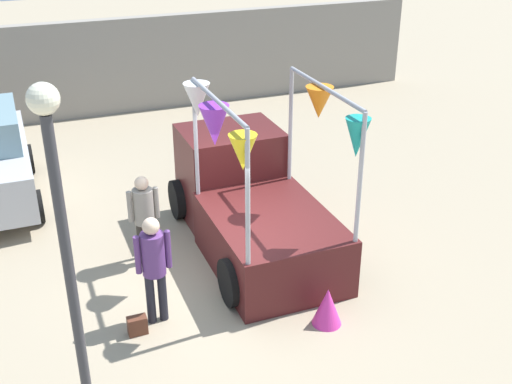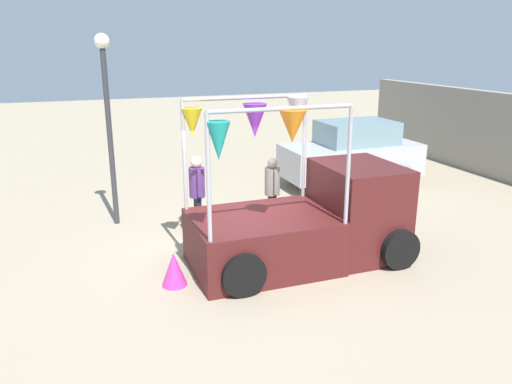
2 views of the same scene
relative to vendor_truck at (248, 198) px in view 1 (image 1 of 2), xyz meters
name	(u,v)px [view 1 (image 1 of 2)]	position (x,y,z in m)	size (l,w,h in m)	color
ground_plane	(226,282)	(-0.84, -1.17, -0.85)	(60.00, 60.00, 0.00)	gray
vendor_truck	(248,198)	(0.00, 0.00, 0.00)	(2.30, 4.03, 3.09)	#4C1919
person_customer	(154,260)	(-2.11, -1.74, 0.19)	(0.53, 0.34, 1.72)	black
person_vendor	(144,212)	(-1.88, -0.08, 0.12)	(0.53, 0.34, 1.61)	#2D2823
handbag	(137,325)	(-2.46, -1.94, -0.71)	(0.28, 0.16, 0.28)	#592D1E
street_lamp	(62,224)	(-3.34, -3.38, 1.88)	(0.32, 0.32, 4.23)	#333338
brick_boundary_wall	(115,67)	(-0.84, 8.06, 0.45)	(18.00, 0.36, 2.60)	gray
folded_kite_bundle_magenta	(327,306)	(0.20, -2.73, -0.55)	(0.44, 0.44, 0.60)	#D83399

